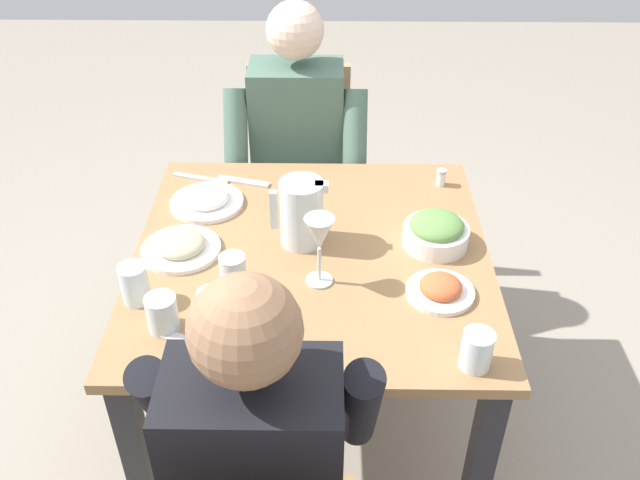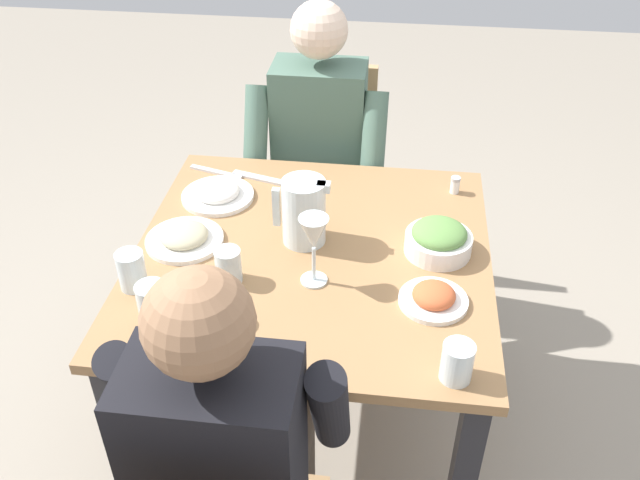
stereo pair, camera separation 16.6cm
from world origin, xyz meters
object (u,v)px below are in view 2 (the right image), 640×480
at_px(plate_rice_curry, 434,297).
at_px(water_glass_near_right, 153,301).
at_px(dining_table, 312,282).
at_px(water_glass_near_left, 132,270).
at_px(chair_near, 323,168).
at_px(wine_glass, 314,237).
at_px(water_glass_center, 228,266).
at_px(diner_near, 316,161).
at_px(water_glass_far_right, 202,302).
at_px(salt_shaker, 455,185).
at_px(diner_far, 232,445).
at_px(water_pitcher, 304,211).
at_px(plate_yoghurt, 218,193).
at_px(plate_beans, 184,237).
at_px(water_glass_far_left, 457,362).
at_px(salad_bowl, 439,239).

distance_m(plate_rice_curry, water_glass_near_right, 0.68).
distance_m(dining_table, water_glass_near_left, 0.50).
xyz_separation_m(dining_table, chair_near, (0.07, -0.81, -0.10)).
relative_size(chair_near, wine_glass, 4.48).
height_order(chair_near, water_glass_center, chair_near).
distance_m(chair_near, diner_near, 0.25).
height_order(water_glass_far_right, salt_shaker, water_glass_far_right).
bearing_deg(diner_far, water_glass_center, -76.77).
height_order(plate_rice_curry, water_glass_center, water_glass_center).
bearing_deg(water_pitcher, diner_far, 84.92).
bearing_deg(chair_near, plate_yoghurt, 66.19).
bearing_deg(diner_near, diner_far, 89.10).
bearing_deg(water_glass_near_left, water_glass_center, -166.85).
xyz_separation_m(diner_far, water_glass_near_right, (0.26, -0.30, 0.11)).
bearing_deg(plate_beans, water_glass_center, 137.52).
height_order(water_glass_far_left, salt_shaker, water_glass_far_left).
height_order(salad_bowl, salt_shaker, salad_bowl).
xyz_separation_m(plate_beans, water_glass_near_right, (-0.01, 0.30, 0.03)).
distance_m(salad_bowl, water_glass_near_left, 0.81).
bearing_deg(wine_glass, chair_near, -84.42).
xyz_separation_m(diner_near, salad_bowl, (-0.41, 0.56, 0.10)).
bearing_deg(water_glass_near_right, wine_glass, -153.89).
xyz_separation_m(water_glass_far_right, wine_glass, (-0.24, -0.18, 0.09)).
relative_size(diner_near, salad_bowl, 6.46).
relative_size(diner_far, water_glass_near_left, 11.25).
relative_size(salad_bowl, wine_glass, 0.93).
relative_size(salad_bowl, water_glass_far_left, 1.92).
xyz_separation_m(plate_yoghurt, water_glass_near_left, (0.11, 0.43, 0.03)).
distance_m(water_glass_near_left, wine_glass, 0.47).
bearing_deg(dining_table, plate_yoghurt, -36.04).
relative_size(plate_beans, water_glass_near_right, 2.32).
bearing_deg(plate_yoghurt, chair_near, -113.81).
xyz_separation_m(chair_near, water_glass_center, (0.13, 0.95, 0.26)).
bearing_deg(plate_beans, salt_shaker, -154.85).
height_order(plate_rice_curry, plate_beans, plate_rice_curry).
distance_m(plate_rice_curry, salt_shaker, 0.53).
bearing_deg(water_glass_near_right, salad_bowl, -153.21).
distance_m(dining_table, salt_shaker, 0.55).
xyz_separation_m(water_pitcher, salad_bowl, (-0.37, 0.01, -0.05)).
distance_m(salad_bowl, water_glass_far_right, 0.66).
height_order(salad_bowl, water_glass_far_right, water_glass_far_right).
height_order(dining_table, salad_bowl, salad_bowl).
distance_m(water_pitcher, water_glass_far_right, 0.40).
distance_m(diner_far, salt_shaker, 1.08).
distance_m(plate_yoghurt, water_glass_far_left, 0.95).
relative_size(dining_table, wine_glass, 4.94).
xyz_separation_m(water_pitcher, water_glass_far_left, (-0.40, 0.46, -0.05)).
xyz_separation_m(plate_rice_curry, salt_shaker, (-0.07, -0.52, 0.01)).
bearing_deg(diner_near, plate_beans, 64.31).
height_order(salad_bowl, water_glass_far_left, water_glass_far_left).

